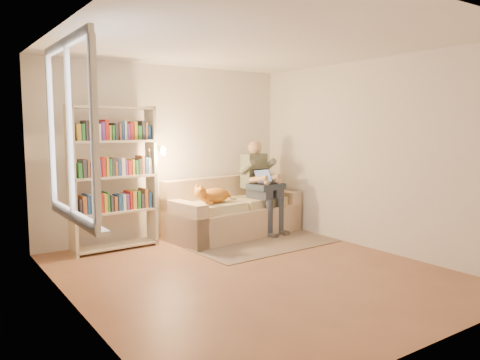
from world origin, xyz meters
TOP-DOWN VIEW (x-y plane):
  - floor at (0.00, 0.00)m, footprint 4.50×4.50m
  - ceiling at (0.00, 0.00)m, footprint 4.00×4.50m
  - wall_left at (-2.00, 0.00)m, footprint 0.02×4.50m
  - wall_right at (2.00, 0.00)m, footprint 0.02×4.50m
  - wall_back at (0.00, 2.25)m, footprint 4.00×0.02m
  - wall_front at (0.00, -2.25)m, footprint 4.00×0.02m
  - window at (-1.95, 0.20)m, footprint 0.12×1.52m
  - sofa at (0.86, 1.74)m, footprint 2.19×1.18m
  - person at (1.33, 1.64)m, footprint 0.46×0.68m
  - cat at (0.37, 1.55)m, footprint 0.74×0.32m
  - blanket at (1.34, 1.50)m, footprint 0.54×0.46m
  - laptop at (1.34, 1.52)m, footprint 0.38×0.34m
  - bookshelf at (-0.96, 1.90)m, footprint 1.31×0.35m
  - rug at (0.89, 1.02)m, footprint 2.14×1.32m

SIDE VIEW (x-z plane):
  - floor at x=0.00m, z-range 0.00..0.00m
  - rug at x=0.89m, z-range 0.00..0.01m
  - sofa at x=0.86m, z-range -0.12..0.77m
  - cat at x=0.37m, z-range 0.55..0.82m
  - blanket at x=1.34m, z-range 0.71..0.80m
  - person at x=1.33m, z-range 0.10..1.57m
  - laptop at x=1.34m, z-range 0.71..1.00m
  - bookshelf at x=-0.96m, z-range 0.10..2.07m
  - wall_left at x=-2.00m, z-range 0.00..2.60m
  - wall_right at x=2.00m, z-range 0.00..2.60m
  - wall_back at x=0.00m, z-range 0.00..2.60m
  - wall_front at x=0.00m, z-range 0.00..2.60m
  - window at x=-1.95m, z-range 0.53..2.22m
  - ceiling at x=0.00m, z-range 2.59..2.61m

